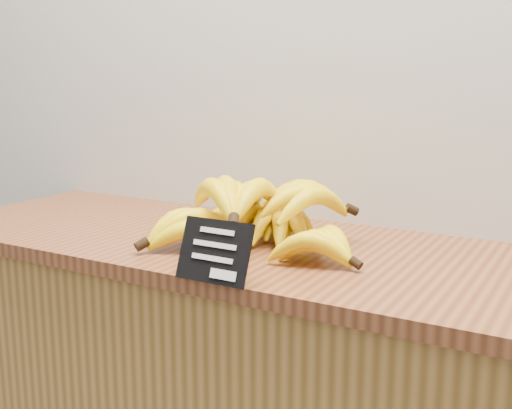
{
  "coord_description": "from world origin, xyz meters",
  "views": [
    {
      "loc": [
        0.77,
        1.63,
        1.27
      ],
      "look_at": [
        0.16,
        2.7,
        1.02
      ],
      "focal_mm": 45.0,
      "sensor_mm": 36.0,
      "label": 1
    }
  ],
  "objects": [
    {
      "name": "banana_pile",
      "position": [
        0.14,
        2.73,
        0.98
      ],
      "size": [
        0.49,
        0.37,
        0.13
      ],
      "color": "yellow",
      "rests_on": "counter_top"
    },
    {
      "name": "chalkboard_sign",
      "position": [
        0.2,
        2.49,
        0.98
      ],
      "size": [
        0.13,
        0.04,
        0.1
      ],
      "primitive_type": "cube",
      "rotation": [
        -0.37,
        0.0,
        0.0
      ],
      "color": "black",
      "rests_on": "counter_top"
    },
    {
      "name": "counter_top",
      "position": [
        0.16,
        2.75,
        0.92
      ],
      "size": [
        1.58,
        0.54,
        0.03
      ],
      "primitive_type": "cube",
      "color": "brown",
      "rests_on": "counter"
    }
  ]
}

